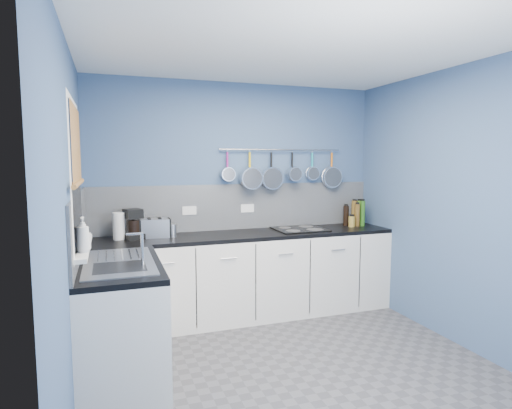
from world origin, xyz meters
TOP-DOWN VIEW (x-y plane):
  - floor at (0.00, 0.00)m, footprint 3.20×3.00m
  - ceiling at (0.00, 0.00)m, footprint 3.20×3.00m
  - wall_back at (0.00, 1.51)m, footprint 3.20×0.02m
  - wall_front at (0.00, -1.51)m, footprint 3.20×0.02m
  - wall_left at (-1.61, 0.00)m, footprint 0.02×3.00m
  - wall_right at (1.61, 0.00)m, footprint 0.02×3.00m
  - backsplash_back at (0.00, 1.49)m, footprint 3.20×0.02m
  - backsplash_left at (-1.59, 0.60)m, footprint 0.02×1.80m
  - cabinet_run_back at (0.00, 1.20)m, footprint 3.20×0.60m
  - worktop_back at (0.00, 1.20)m, footprint 3.20×0.60m
  - cabinet_run_left at (-1.30, 0.30)m, footprint 0.60×1.20m
  - worktop_left at (-1.30, 0.30)m, footprint 0.60×1.20m
  - window_frame at (-1.58, 0.30)m, footprint 0.01×1.00m
  - window_glass at (-1.57, 0.30)m, footprint 0.01×0.90m
  - bamboo_blind at (-1.56, 0.30)m, footprint 0.01×0.90m
  - window_sill at (-1.55, 0.30)m, footprint 0.10×0.98m
  - sink_unit at (-1.30, 0.30)m, footprint 0.50×0.95m
  - mixer_tap at (-1.14, 0.12)m, footprint 0.12×0.08m
  - socket_left at (-0.55, 1.48)m, footprint 0.15×0.01m
  - socket_right at (0.10, 1.48)m, footprint 0.15×0.01m
  - pot_rail at (0.50, 1.45)m, footprint 1.45×0.02m
  - soap_bottle_a at (-1.53, 0.04)m, footprint 0.10×0.10m
  - soap_bottle_b at (-1.53, 0.11)m, footprint 0.09×0.09m
  - paper_towel at (-1.27, 1.27)m, footprint 0.12×0.12m
  - coffee_maker at (-1.14, 1.25)m, footprint 0.22×0.23m
  - toaster at (-0.94, 1.27)m, footprint 0.30×0.19m
  - canister at (-0.77, 1.24)m, footprint 0.09×0.09m
  - hob at (0.62, 1.22)m, footprint 0.54×0.47m
  - pan_0 at (-0.13, 1.44)m, footprint 0.15×0.08m
  - pan_1 at (0.12, 1.44)m, footprint 0.24×0.12m
  - pan_2 at (0.37, 1.44)m, footprint 0.26×0.08m
  - pan_3 at (0.63, 1.44)m, footprint 0.16×0.13m
  - pan_4 at (0.88, 1.44)m, footprint 0.16×0.07m
  - pan_5 at (1.14, 1.44)m, footprint 0.25×0.06m
  - condiment_0 at (1.45, 1.32)m, footprint 0.07×0.07m
  - condiment_1 at (1.38, 1.32)m, footprint 0.07×0.07m
  - condiment_2 at (1.27, 1.32)m, footprint 0.07×0.07m
  - condiment_3 at (1.43, 1.22)m, footprint 0.05×0.05m
  - condiment_4 at (1.37, 1.23)m, footprint 0.06×0.06m
  - condiment_5 at (1.28, 1.21)m, footprint 0.07×0.07m

SIDE VIEW (x-z plane):
  - floor at x=0.00m, z-range -0.02..0.00m
  - cabinet_run_back at x=0.00m, z-range 0.00..0.86m
  - cabinet_run_left at x=-1.30m, z-range 0.00..0.86m
  - worktop_back at x=0.00m, z-range 0.86..0.90m
  - worktop_left at x=-1.30m, z-range 0.86..0.90m
  - sink_unit at x=-1.30m, z-range 0.90..0.91m
  - hob at x=0.62m, z-range 0.90..0.91m
  - condiment_5 at x=1.28m, z-range 0.90..1.02m
  - canister at x=-0.77m, z-range 0.90..1.03m
  - toaster at x=-0.94m, z-range 0.90..1.09m
  - condiment_2 at x=1.27m, z-range 0.90..1.13m
  - condiment_4 at x=1.37m, z-range 0.90..1.16m
  - mixer_tap at x=-1.14m, z-range 0.90..1.16m
  - paper_towel at x=-1.27m, z-range 0.90..1.16m
  - window_sill at x=-1.55m, z-range 1.02..1.05m
  - condiment_0 at x=1.45m, z-range 0.90..1.19m
  - condiment_1 at x=1.38m, z-range 0.90..1.19m
  - coffee_maker at x=-1.14m, z-range 0.90..1.19m
  - condiment_3 at x=1.43m, z-range 0.90..1.19m
  - socket_left at x=-0.55m, z-range 1.09..1.18m
  - socket_right at x=0.10m, z-range 1.09..1.18m
  - soap_bottle_b at x=-1.53m, z-range 1.05..1.22m
  - backsplash_back at x=0.00m, z-range 0.90..1.40m
  - backsplash_left at x=-1.59m, z-range 0.90..1.40m
  - soap_bottle_a at x=-1.53m, z-range 1.05..1.29m
  - wall_back at x=0.00m, z-range 0.00..2.50m
  - wall_front at x=0.00m, z-range 0.00..2.50m
  - wall_left at x=-1.61m, z-range 0.00..2.50m
  - wall_right at x=1.61m, z-range 0.00..2.50m
  - window_glass at x=-1.57m, z-range 1.05..2.05m
  - window_frame at x=-1.58m, z-range 1.00..2.10m
  - pan_2 at x=0.37m, z-range 1.33..1.78m
  - pan_5 at x=1.14m, z-range 1.34..1.78m
  - pan_1 at x=0.12m, z-range 1.35..1.78m
  - pan_3 at x=0.63m, z-range 1.43..1.78m
  - pan_4 at x=0.88m, z-range 1.43..1.78m
  - pan_0 at x=-0.13m, z-range 1.44..1.78m
  - bamboo_blind at x=-1.56m, z-range 1.50..2.05m
  - pot_rail at x=0.50m, z-range 1.77..1.79m
  - ceiling at x=0.00m, z-range 2.50..2.52m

